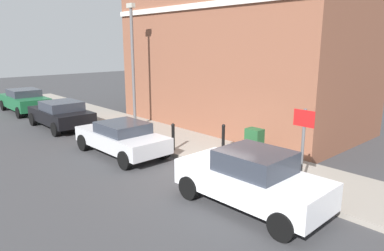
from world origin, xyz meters
TOP-DOWN VIEW (x-y plane):
  - ground at (0.00, 0.00)m, footprint 80.00×80.00m
  - sidewalk at (1.80, 6.00)m, footprint 2.79×30.00m
  - corner_building at (6.27, 3.81)m, footprint 6.24×11.62m
  - car_white at (-0.73, -2.51)m, footprint 1.85×3.98m
  - car_silver at (-0.82, 3.50)m, footprint 1.89×4.07m
  - car_black at (-0.74, 9.27)m, footprint 1.97×4.05m
  - car_green at (-0.71, 14.74)m, footprint 1.92×4.33m
  - utility_cabinet at (1.85, -0.60)m, footprint 0.46×0.61m
  - bollard_near_cabinet at (1.95, 0.90)m, footprint 0.14×0.14m
  - bollard_far_kerb at (0.66, 2.27)m, footprint 0.14×0.14m
  - street_sign at (0.72, -3.02)m, footprint 0.08×0.60m
  - lamppost at (1.81, 6.59)m, footprint 0.20×0.44m

SIDE VIEW (x-z plane):
  - ground at x=0.00m, z-range 0.00..0.00m
  - sidewalk at x=1.80m, z-range 0.00..0.15m
  - car_silver at x=-0.82m, z-range 0.04..1.30m
  - utility_cabinet at x=1.85m, z-range 0.11..1.26m
  - bollard_near_cabinet at x=1.95m, z-range 0.19..1.22m
  - bollard_far_kerb at x=0.66m, z-range 0.19..1.22m
  - car_black at x=-0.74m, z-range 0.04..1.39m
  - car_green at x=-0.71m, z-range 0.03..1.45m
  - car_white at x=-0.73m, z-range 0.01..1.53m
  - street_sign at x=0.72m, z-range 0.51..2.81m
  - lamppost at x=1.81m, z-range 0.44..6.16m
  - corner_building at x=6.27m, z-range 0.00..8.08m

